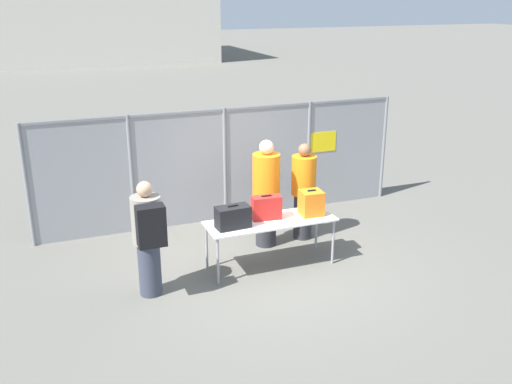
{
  "coord_description": "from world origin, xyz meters",
  "views": [
    {
      "loc": [
        -3.18,
        -7.57,
        4.11
      ],
      "look_at": [
        0.0,
        0.59,
        1.05
      ],
      "focal_mm": 40.0,
      "sensor_mm": 36.0,
      "label": 1
    }
  ],
  "objects_px": {
    "security_worker_far": "(303,190)",
    "inspection_table": "(271,224)",
    "suitcase_black": "(233,217)",
    "suitcase_red": "(266,208)",
    "utility_trailer": "(282,153)",
    "suitcase_orange": "(311,203)",
    "security_worker_near": "(266,192)",
    "traveler_hooded": "(148,235)"
  },
  "relations": [
    {
      "from": "inspection_table",
      "to": "traveler_hooded",
      "type": "relative_size",
      "value": 1.19
    },
    {
      "from": "suitcase_black",
      "to": "security_worker_far",
      "type": "height_order",
      "value": "security_worker_far"
    },
    {
      "from": "security_worker_far",
      "to": "suitcase_black",
      "type": "bearing_deg",
      "value": 8.99
    },
    {
      "from": "traveler_hooded",
      "to": "suitcase_red",
      "type": "bearing_deg",
      "value": -11.85
    },
    {
      "from": "suitcase_orange",
      "to": "utility_trailer",
      "type": "distance_m",
      "value": 5.17
    },
    {
      "from": "inspection_table",
      "to": "utility_trailer",
      "type": "bearing_deg",
      "value": 64.15
    },
    {
      "from": "inspection_table",
      "to": "security_worker_far",
      "type": "xyz_separation_m",
      "value": [
        0.96,
        0.83,
        0.17
      ]
    },
    {
      "from": "traveler_hooded",
      "to": "security_worker_far",
      "type": "height_order",
      "value": "security_worker_far"
    },
    {
      "from": "suitcase_black",
      "to": "suitcase_orange",
      "type": "height_order",
      "value": "suitcase_orange"
    },
    {
      "from": "suitcase_black",
      "to": "suitcase_orange",
      "type": "distance_m",
      "value": 1.33
    },
    {
      "from": "suitcase_black",
      "to": "traveler_hooded",
      "type": "distance_m",
      "value": 1.33
    },
    {
      "from": "security_worker_far",
      "to": "utility_trailer",
      "type": "distance_m",
      "value": 4.29
    },
    {
      "from": "inspection_table",
      "to": "security_worker_near",
      "type": "bearing_deg",
      "value": 72.55
    },
    {
      "from": "suitcase_black",
      "to": "traveler_hooded",
      "type": "relative_size",
      "value": 0.31
    },
    {
      "from": "suitcase_black",
      "to": "suitcase_red",
      "type": "relative_size",
      "value": 1.11
    },
    {
      "from": "suitcase_black",
      "to": "traveler_hooded",
      "type": "height_order",
      "value": "traveler_hooded"
    },
    {
      "from": "security_worker_near",
      "to": "utility_trailer",
      "type": "distance_m",
      "value": 4.62
    },
    {
      "from": "suitcase_black",
      "to": "suitcase_red",
      "type": "xyz_separation_m",
      "value": [
        0.6,
        0.14,
        0.02
      ]
    },
    {
      "from": "inspection_table",
      "to": "security_worker_near",
      "type": "xyz_separation_m",
      "value": [
        0.25,
        0.78,
        0.24
      ]
    },
    {
      "from": "suitcase_orange",
      "to": "traveler_hooded",
      "type": "height_order",
      "value": "traveler_hooded"
    },
    {
      "from": "suitcase_black",
      "to": "suitcase_orange",
      "type": "relative_size",
      "value": 1.26
    },
    {
      "from": "suitcase_red",
      "to": "traveler_hooded",
      "type": "relative_size",
      "value": 0.28
    },
    {
      "from": "inspection_table",
      "to": "traveler_hooded",
      "type": "xyz_separation_m",
      "value": [
        -1.95,
        -0.26,
        0.22
      ]
    },
    {
      "from": "traveler_hooded",
      "to": "security_worker_far",
      "type": "bearing_deg",
      "value": -1.57
    },
    {
      "from": "suitcase_black",
      "to": "security_worker_near",
      "type": "xyz_separation_m",
      "value": [
        0.88,
        0.84,
        0.01
      ]
    },
    {
      "from": "suitcase_red",
      "to": "utility_trailer",
      "type": "distance_m",
      "value": 5.37
    },
    {
      "from": "utility_trailer",
      "to": "suitcase_orange",
      "type": "bearing_deg",
      "value": -108.84
    },
    {
      "from": "security_worker_near",
      "to": "security_worker_far",
      "type": "height_order",
      "value": "security_worker_near"
    },
    {
      "from": "suitcase_red",
      "to": "security_worker_far",
      "type": "relative_size",
      "value": 0.27
    },
    {
      "from": "suitcase_black",
      "to": "utility_trailer",
      "type": "height_order",
      "value": "suitcase_black"
    },
    {
      "from": "suitcase_red",
      "to": "security_worker_far",
      "type": "distance_m",
      "value": 1.25
    },
    {
      "from": "suitcase_orange",
      "to": "traveler_hooded",
      "type": "distance_m",
      "value": 2.66
    },
    {
      "from": "inspection_table",
      "to": "suitcase_black",
      "type": "xyz_separation_m",
      "value": [
        -0.64,
        -0.06,
        0.23
      ]
    },
    {
      "from": "suitcase_orange",
      "to": "security_worker_far",
      "type": "xyz_separation_m",
      "value": [
        0.27,
        0.83,
        -0.09
      ]
    },
    {
      "from": "security_worker_far",
      "to": "inspection_table",
      "type": "bearing_deg",
      "value": 20.69
    },
    {
      "from": "suitcase_black",
      "to": "security_worker_far",
      "type": "xyz_separation_m",
      "value": [
        1.6,
        0.88,
        -0.06
      ]
    },
    {
      "from": "traveler_hooded",
      "to": "suitcase_orange",
      "type": "bearing_deg",
      "value": -16.49
    },
    {
      "from": "suitcase_black",
      "to": "traveler_hooded",
      "type": "bearing_deg",
      "value": -171.38
    },
    {
      "from": "suitcase_black",
      "to": "utility_trailer",
      "type": "distance_m",
      "value": 5.78
    },
    {
      "from": "inspection_table",
      "to": "security_worker_near",
      "type": "height_order",
      "value": "security_worker_near"
    },
    {
      "from": "security_worker_far",
      "to": "suitcase_orange",
      "type": "bearing_deg",
      "value": 52.09
    },
    {
      "from": "suitcase_black",
      "to": "utility_trailer",
      "type": "xyz_separation_m",
      "value": [
        2.99,
        4.92,
        -0.55
      ]
    }
  ]
}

